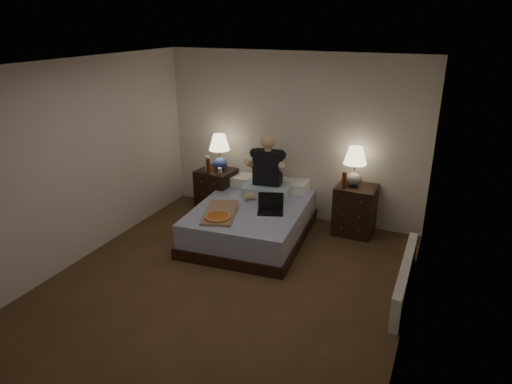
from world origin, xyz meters
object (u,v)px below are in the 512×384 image
at_px(bed, 252,221).
at_px(nightstand_left, 217,191).
at_px(radiator, 405,278).
at_px(nightstand_right, 355,210).
at_px(beer_bottle_right, 344,180).
at_px(lamp_left, 220,152).
at_px(beer_bottle_left, 208,166).
at_px(lamp_right, 355,166).
at_px(pizza_box, 218,217).
at_px(soda_can, 220,171).
at_px(water_bottle, 207,164).
at_px(person, 267,165).
at_px(laptop, 270,205).

height_order(bed, nightstand_left, nightstand_left).
bearing_deg(nightstand_left, radiator, -16.98).
xyz_separation_m(nightstand_right, radiator, (0.86, -1.33, -0.16)).
bearing_deg(nightstand_left, beer_bottle_right, 5.04).
distance_m(lamp_left, beer_bottle_left, 0.30).
bearing_deg(lamp_right, pizza_box, -136.31).
bearing_deg(lamp_right, bed, -149.43).
xyz_separation_m(nightstand_right, lamp_right, (-0.06, 0.03, 0.64)).
relative_size(soda_can, beer_bottle_right, 0.43).
height_order(beer_bottle_left, beer_bottle_right, beer_bottle_right).
bearing_deg(soda_can, radiator, -19.96).
height_order(nightstand_left, beer_bottle_left, beer_bottle_left).
relative_size(nightstand_left, soda_can, 7.09).
bearing_deg(water_bottle, beer_bottle_right, 3.59).
distance_m(nightstand_right, person, 1.41).
bearing_deg(bed, beer_bottle_right, 22.86).
relative_size(bed, radiator, 1.20).
height_order(beer_bottle_left, pizza_box, beer_bottle_left).
xyz_separation_m(nightstand_right, water_bottle, (-2.26, -0.25, 0.48)).
bearing_deg(lamp_left, water_bottle, -127.25).
bearing_deg(lamp_left, laptop, -33.49).
distance_m(nightstand_left, person, 1.10).
bearing_deg(person, nightstand_left, 163.14).
bearing_deg(bed, beer_bottle_left, 152.15).
relative_size(lamp_left, beer_bottle_right, 2.43).
relative_size(nightstand_right, lamp_right, 1.27).
bearing_deg(person, nightstand_right, 5.03).
relative_size(lamp_right, soda_can, 5.60).
distance_m(nightstand_left, lamp_right, 2.21).
height_order(bed, lamp_left, lamp_left).
height_order(beer_bottle_right, pizza_box, beer_bottle_right).
relative_size(nightstand_right, pizza_box, 0.94).
distance_m(water_bottle, soda_can, 0.25).
bearing_deg(person, bed, -103.99).
xyz_separation_m(lamp_right, pizza_box, (-1.44, -1.38, -0.47)).
bearing_deg(laptop, person, 97.56).
bearing_deg(lamp_left, lamp_right, 3.02).
bearing_deg(nightstand_left, laptop, -26.06).
relative_size(nightstand_left, water_bottle, 2.83).
bearing_deg(lamp_left, soda_can, -62.81).
relative_size(bed, nightstand_right, 2.70).
relative_size(nightstand_right, laptop, 2.09).
bearing_deg(laptop, lamp_right, 24.61).
relative_size(lamp_right, beer_bottle_right, 2.43).
xyz_separation_m(bed, nightstand_right, (1.30, 0.70, 0.12)).
bearing_deg(pizza_box, nightstand_right, 23.74).
relative_size(lamp_left, pizza_box, 0.74).
bearing_deg(soda_can, pizza_box, -63.87).
distance_m(laptop, radiator, 1.93).
distance_m(person, radiator, 2.48).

